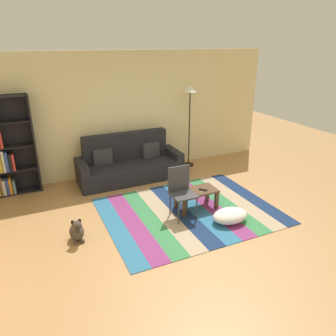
# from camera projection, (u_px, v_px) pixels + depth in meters

# --- Properties ---
(ground_plane) EXTENTS (14.00, 14.00, 0.00)m
(ground_plane) POSITION_uv_depth(u_px,v_px,m) (183.00, 217.00, 5.62)
(ground_plane) COLOR #B27F4C
(back_wall) EXTENTS (6.80, 0.10, 2.70)m
(back_wall) POSITION_uv_depth(u_px,v_px,m) (132.00, 113.00, 7.27)
(back_wall) COLOR beige
(back_wall) RESTS_ON ground_plane
(rug) EXTENTS (3.02, 2.37, 0.01)m
(rug) POSITION_uv_depth(u_px,v_px,m) (189.00, 211.00, 5.82)
(rug) COLOR teal
(rug) RESTS_ON ground_plane
(couch) EXTENTS (2.26, 0.80, 1.00)m
(couch) POSITION_uv_depth(u_px,v_px,m) (129.00, 164.00, 7.08)
(couch) COLOR black
(couch) RESTS_ON ground_plane
(bookshelf) EXTENTS (0.90, 0.28, 1.95)m
(bookshelf) POSITION_uv_depth(u_px,v_px,m) (4.00, 150.00, 6.17)
(bookshelf) COLOR black
(bookshelf) RESTS_ON ground_plane
(coffee_table) EXTENTS (0.75, 0.40, 0.35)m
(coffee_table) POSITION_uv_depth(u_px,v_px,m) (196.00, 194.00, 5.82)
(coffee_table) COLOR #513826
(coffee_table) RESTS_ON rug
(pouf) EXTENTS (0.63, 0.43, 0.22)m
(pouf) POSITION_uv_depth(u_px,v_px,m) (230.00, 216.00, 5.43)
(pouf) COLOR white
(pouf) RESTS_ON rug
(dog) EXTENTS (0.22, 0.35, 0.40)m
(dog) POSITION_uv_depth(u_px,v_px,m) (77.00, 231.00, 4.93)
(dog) COLOR #473D33
(dog) RESTS_ON ground_plane
(standing_lamp) EXTENTS (0.32, 0.32, 1.93)m
(standing_lamp) POSITION_uv_depth(u_px,v_px,m) (190.00, 100.00, 7.39)
(standing_lamp) COLOR black
(standing_lamp) RESTS_ON ground_plane
(tv_remote) EXTENTS (0.13, 0.14, 0.02)m
(tv_remote) POSITION_uv_depth(u_px,v_px,m) (203.00, 190.00, 5.80)
(tv_remote) COLOR black
(tv_remote) RESTS_ON coffee_table
(folding_chair) EXTENTS (0.40, 0.40, 0.90)m
(folding_chair) POSITION_uv_depth(u_px,v_px,m) (181.00, 188.00, 5.49)
(folding_chair) COLOR #38383D
(folding_chair) RESTS_ON ground_plane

